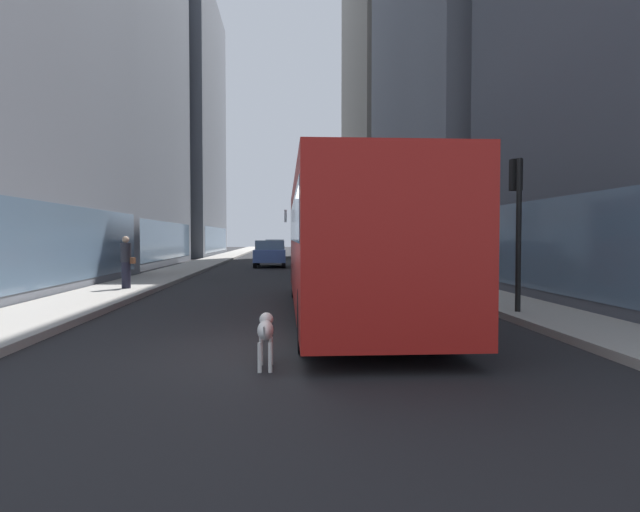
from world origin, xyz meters
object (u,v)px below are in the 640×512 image
car_black_suv (301,248)px  traffic_light_near (517,209)px  car_white_van (303,250)px  car_blue_hatchback (270,253)px  transit_bus (348,238)px  pedestrian_with_handbag (126,262)px  car_grey_wagon (359,261)px  car_red_coupe (311,254)px  dalmatian_dog (266,331)px  car_silver_sedan (275,249)px

car_black_suv → traffic_light_near: size_ratio=1.27×
car_white_van → car_blue_hatchback: bearing=-103.1°
transit_bus → pedestrian_with_handbag: bearing=141.4°
car_white_van → pedestrian_with_handbag: bearing=-104.4°
pedestrian_with_handbag → traffic_light_near: size_ratio=0.50×
transit_bus → car_grey_wagon: transit_bus is taller
car_red_coupe → dalmatian_dog: (-1.74, -23.84, -0.31)m
car_grey_wagon → pedestrian_with_handbag: 9.38m
car_silver_sedan → dalmatian_dog: car_silver_sedan is taller
car_white_van → car_grey_wagon: size_ratio=1.05×
car_white_van → car_silver_sedan: 4.69m
car_red_coupe → car_blue_hatchback: 3.09m
car_grey_wagon → car_silver_sedan: same height
car_black_suv → pedestrian_with_handbag: pedestrian_with_handbag is taller
dalmatian_dog → traffic_light_near: bearing=38.3°
car_silver_sedan → car_white_van: bearing=-59.2°
car_grey_wagon → dalmatian_dog: 15.26m
transit_bus → car_silver_sedan: transit_bus is taller
transit_bus → car_silver_sedan: size_ratio=2.80×
car_white_van → pedestrian_with_handbag: pedestrian_with_handbag is taller
car_red_coupe → car_silver_sedan: 16.47m
car_silver_sedan → pedestrian_with_handbag: pedestrian_with_handbag is taller
car_white_van → car_black_suv: 5.65m
dalmatian_dog → pedestrian_with_handbag: bearing=115.2°
traffic_light_near → car_red_coupe: bearing=100.7°
car_blue_hatchback → car_silver_sedan: same height
car_red_coupe → pedestrian_with_handbag: 15.01m
transit_bus → traffic_light_near: bearing=-12.0°
car_black_suv → car_grey_wagon: bearing=-86.6°
car_white_van → car_black_suv: bearing=90.0°
transit_bus → car_black_suv: bearing=90.0°
car_white_van → dalmatian_dog: (-1.74, -36.09, -0.31)m
car_grey_wagon → transit_bus: bearing=-99.3°
car_blue_hatchback → traffic_light_near: traffic_light_near is taller
car_blue_hatchback → car_white_van: same height
pedestrian_with_handbag → car_black_suv: bearing=78.1°
car_blue_hatchback → traffic_light_near: 22.40m
dalmatian_dog → car_silver_sedan: bearing=90.9°
car_red_coupe → car_blue_hatchback: (-2.40, 1.95, -0.00)m
car_silver_sedan → dalmatian_dog: size_ratio=4.28×
car_blue_hatchback → pedestrian_with_handbag: bearing=-105.3°
transit_bus → car_blue_hatchback: size_ratio=2.74×
car_blue_hatchback → traffic_light_near: bearing=-74.2°
car_blue_hatchback → car_white_van: 10.58m
car_white_van → traffic_light_near: traffic_light_near is taller
transit_bus → car_white_van: (0.00, 31.02, -0.95)m
transit_bus → car_blue_hatchback: transit_bus is taller
car_blue_hatchback → traffic_light_near: size_ratio=1.24×
car_silver_sedan → traffic_light_near: (6.10, -35.84, 1.62)m
pedestrian_with_handbag → dalmatian_dog: bearing=-64.8°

